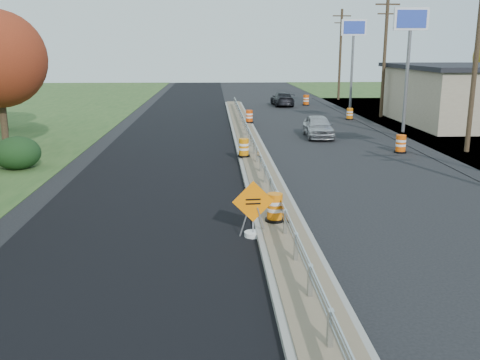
{
  "coord_description": "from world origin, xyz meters",
  "views": [
    {
      "loc": [
        -2.03,
        -18.47,
        5.39
      ],
      "look_at": [
        -1.15,
        -1.08,
        1.1
      ],
      "focal_mm": 40.0,
      "sensor_mm": 36.0,
      "label": 1
    }
  ],
  "objects_px": {
    "barrel_median_mid": "(244,148)",
    "barrel_shoulder_mid": "(350,114)",
    "barrel_median_near": "(275,208)",
    "caution_sign": "(253,223)",
    "car_silver": "(318,126)",
    "car_dark_far": "(282,99)",
    "barrel_shoulder_near": "(401,144)",
    "barrel_shoulder_far": "(306,100)",
    "barrel_median_far": "(249,117)"
  },
  "relations": [
    {
      "from": "barrel_median_near",
      "to": "barrel_median_mid",
      "type": "xyz_separation_m",
      "value": [
        -0.37,
        10.14,
        0.01
      ]
    },
    {
      "from": "barrel_shoulder_far",
      "to": "barrel_median_near",
      "type": "bearing_deg",
      "value": -101.21
    },
    {
      "from": "barrel_shoulder_mid",
      "to": "car_dark_far",
      "type": "relative_size",
      "value": 0.19
    },
    {
      "from": "barrel_median_far",
      "to": "barrel_shoulder_near",
      "type": "xyz_separation_m",
      "value": [
        7.36,
        -10.57,
        -0.2
      ]
    },
    {
      "from": "caution_sign",
      "to": "barrel_shoulder_mid",
      "type": "bearing_deg",
      "value": 65.45
    },
    {
      "from": "car_dark_far",
      "to": "barrel_shoulder_near",
      "type": "bearing_deg",
      "value": 95.87
    },
    {
      "from": "barrel_median_far",
      "to": "car_silver",
      "type": "xyz_separation_m",
      "value": [
        3.95,
        -5.33,
        0.03
      ]
    },
    {
      "from": "barrel_median_far",
      "to": "barrel_shoulder_near",
      "type": "relative_size",
      "value": 0.94
    },
    {
      "from": "barrel_shoulder_mid",
      "to": "barrel_shoulder_near",
      "type": "bearing_deg",
      "value": -93.0
    },
    {
      "from": "barrel_shoulder_mid",
      "to": "barrel_shoulder_far",
      "type": "distance_m",
      "value": 10.94
    },
    {
      "from": "barrel_shoulder_mid",
      "to": "barrel_shoulder_far",
      "type": "bearing_deg",
      "value": 98.3
    },
    {
      "from": "barrel_shoulder_mid",
      "to": "car_dark_far",
      "type": "distance_m",
      "value": 11.22
    },
    {
      "from": "barrel_median_mid",
      "to": "barrel_shoulder_mid",
      "type": "distance_m",
      "value": 17.97
    },
    {
      "from": "barrel_median_far",
      "to": "barrel_shoulder_mid",
      "type": "bearing_deg",
      "value": 21.11
    },
    {
      "from": "barrel_shoulder_near",
      "to": "barrel_shoulder_mid",
      "type": "relative_size",
      "value": 1.08
    },
    {
      "from": "caution_sign",
      "to": "barrel_median_mid",
      "type": "relative_size",
      "value": 1.91
    },
    {
      "from": "car_silver",
      "to": "car_dark_far",
      "type": "xyz_separation_m",
      "value": [
        0.17,
        18.94,
        -0.03
      ]
    },
    {
      "from": "barrel_median_mid",
      "to": "barrel_median_far",
      "type": "xyz_separation_m",
      "value": [
        1.1,
        12.33,
        0.0
      ]
    },
    {
      "from": "car_silver",
      "to": "barrel_shoulder_mid",
      "type": "bearing_deg",
      "value": 66.56
    },
    {
      "from": "barrel_median_far",
      "to": "barrel_shoulder_mid",
      "type": "relative_size",
      "value": 1.02
    },
    {
      "from": "barrel_median_mid",
      "to": "car_silver",
      "type": "distance_m",
      "value": 8.64
    },
    {
      "from": "barrel_shoulder_mid",
      "to": "barrel_median_near",
      "type": "bearing_deg",
      "value": -108.98
    },
    {
      "from": "barrel_shoulder_far",
      "to": "car_silver",
      "type": "distance_m",
      "value": 19.44
    },
    {
      "from": "car_silver",
      "to": "barrel_median_near",
      "type": "bearing_deg",
      "value": -102.65
    },
    {
      "from": "caution_sign",
      "to": "barrel_shoulder_near",
      "type": "height_order",
      "value": "caution_sign"
    },
    {
      "from": "barrel_median_near",
      "to": "barrel_median_mid",
      "type": "relative_size",
      "value": 0.98
    },
    {
      "from": "barrel_median_near",
      "to": "barrel_shoulder_mid",
      "type": "xyz_separation_m",
      "value": [
        8.8,
        25.59,
        -0.23
      ]
    },
    {
      "from": "caution_sign",
      "to": "barrel_median_mid",
      "type": "bearing_deg",
      "value": 83.49
    },
    {
      "from": "caution_sign",
      "to": "car_dark_far",
      "type": "relative_size",
      "value": 0.38
    },
    {
      "from": "barrel_median_mid",
      "to": "barrel_median_near",
      "type": "bearing_deg",
      "value": -87.9
    },
    {
      "from": "barrel_shoulder_far",
      "to": "car_dark_far",
      "type": "height_order",
      "value": "car_dark_far"
    },
    {
      "from": "barrel_median_far",
      "to": "barrel_shoulder_near",
      "type": "distance_m",
      "value": 12.88
    },
    {
      "from": "barrel_shoulder_far",
      "to": "car_silver",
      "type": "relative_size",
      "value": 0.25
    },
    {
      "from": "barrel_median_near",
      "to": "car_dark_far",
      "type": "relative_size",
      "value": 0.19
    },
    {
      "from": "barrel_median_mid",
      "to": "caution_sign",
      "type": "bearing_deg",
      "value": -91.84
    },
    {
      "from": "barrel_median_near",
      "to": "barrel_median_far",
      "type": "bearing_deg",
      "value": 88.14
    },
    {
      "from": "barrel_median_far",
      "to": "car_silver",
      "type": "bearing_deg",
      "value": -53.46
    },
    {
      "from": "barrel_shoulder_mid",
      "to": "car_dark_far",
      "type": "bearing_deg",
      "value": 110.63
    },
    {
      "from": "barrel_median_mid",
      "to": "barrel_shoulder_near",
      "type": "distance_m",
      "value": 8.64
    },
    {
      "from": "barrel_shoulder_far",
      "to": "car_dark_far",
      "type": "bearing_deg",
      "value": -172.11
    },
    {
      "from": "caution_sign",
      "to": "barrel_median_mid",
      "type": "height_order",
      "value": "caution_sign"
    },
    {
      "from": "caution_sign",
      "to": "barrel_median_near",
      "type": "relative_size",
      "value": 1.95
    },
    {
      "from": "caution_sign",
      "to": "barrel_median_near",
      "type": "distance_m",
      "value": 1.06
    },
    {
      "from": "barrel_shoulder_far",
      "to": "barrel_shoulder_mid",
      "type": "bearing_deg",
      "value": -81.7
    },
    {
      "from": "barrel_median_near",
      "to": "car_dark_far",
      "type": "distance_m",
      "value": 36.41
    },
    {
      "from": "barrel_median_far",
      "to": "barrel_median_mid",
      "type": "bearing_deg",
      "value": -95.1
    },
    {
      "from": "barrel_median_far",
      "to": "car_dark_far",
      "type": "bearing_deg",
      "value": 73.17
    },
    {
      "from": "barrel_median_far",
      "to": "barrel_shoulder_far",
      "type": "height_order",
      "value": "barrel_median_far"
    },
    {
      "from": "barrel_median_far",
      "to": "barrel_shoulder_near",
      "type": "bearing_deg",
      "value": -55.16
    },
    {
      "from": "barrel_median_mid",
      "to": "barrel_shoulder_far",
      "type": "bearing_deg",
      "value": 73.89
    }
  ]
}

